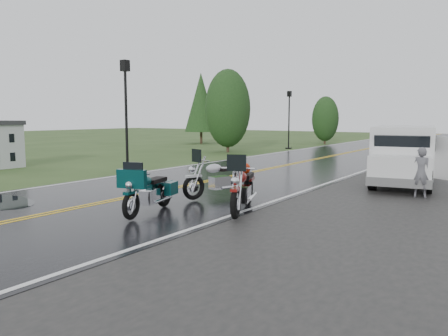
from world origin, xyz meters
The scene contains 12 objects.
ground centered at (0.00, 0.00, 0.00)m, with size 120.00×120.00×0.00m, color #2D471E.
road centered at (0.00, 10.00, 0.02)m, with size 8.00×100.00×0.04m, color black.
motorcycle_red centered at (4.15, 0.50, 0.72)m, with size 0.89×2.45×1.45m, color #5F0D0A, non-canonical shape.
motorcycle_teal centered at (2.23, -0.87, 0.66)m, with size 0.81×2.22×1.31m, color #043132, non-canonical shape.
motorcycle_silver centered at (1.92, 1.78, 0.70)m, with size 0.86×2.37×1.40m, color #B0B2B8, non-canonical shape.
van_white centered at (5.51, 6.52, 1.04)m, with size 1.99×5.32×2.09m, color silver, non-canonical shape.
person_at_van centered at (7.03, 5.95, 0.74)m, with size 0.54×0.35×1.48m, color #525258.
lamp_post_near_left centered at (-4.07, 4.92, 2.36)m, with size 0.40×0.40×4.71m, color black, non-canonical shape.
lamp_post_far_left centered at (-4.97, 21.81, 2.15)m, with size 0.37×0.37×4.31m, color black, non-canonical shape.
tree_left_mid centered at (-6.98, 16.71, 2.37)m, with size 3.03×3.03×4.73m, color #1E3D19, non-canonical shape.
tree_left_far centered at (-4.94, 28.89, 1.77)m, with size 2.31×2.31×3.55m, color #1E3D19, non-canonical shape.
pine_left_far centered at (-14.24, 23.25, 3.04)m, with size 2.92×2.92×6.08m, color #1E3D19, non-canonical shape.
Camera 1 is at (9.42, -7.65, 2.38)m, focal length 35.00 mm.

